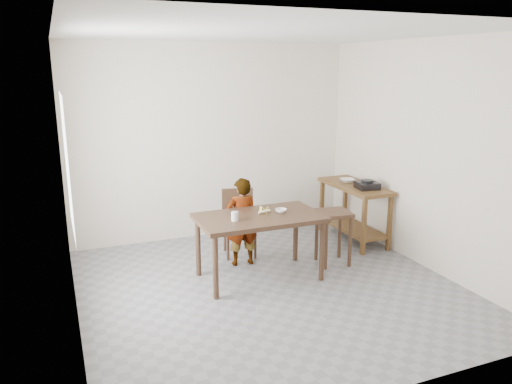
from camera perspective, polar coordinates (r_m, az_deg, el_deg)
name	(u,v)px	position (r m, az deg, el deg)	size (l,w,h in m)	color
floor	(270,289)	(5.63, 1.58, -11.06)	(4.00, 4.00, 0.04)	gray
ceiling	(272,30)	(5.10, 1.80, 18.01)	(4.00, 4.00, 0.04)	white
wall_back	(212,142)	(7.06, -5.03, 5.76)	(4.00, 0.04, 2.70)	white
wall_front	(392,223)	(3.50, 15.25, -3.45)	(4.00, 0.04, 2.70)	white
wall_left	(63,185)	(4.76, -21.14, 0.72)	(0.04, 4.00, 2.70)	white
wall_right	(426,155)	(6.28, 18.83, 3.99)	(0.04, 4.00, 2.70)	white
window_pane	(67,164)	(4.93, -20.79, 2.97)	(0.02, 1.10, 1.30)	silver
dining_table	(259,247)	(5.73, 0.38, -6.30)	(1.40, 0.80, 0.75)	#3D281A
prep_counter	(354,212)	(7.08, 11.10, -2.30)	(0.50, 1.20, 0.80)	brown
child	(242,222)	(6.06, -1.65, -3.43)	(0.40, 0.26, 1.09)	silver
dining_chair	(240,224)	(6.41, -1.89, -3.62)	(0.41, 0.41, 0.84)	#3D281A
stool	(333,237)	(6.23, 8.81, -5.16)	(0.38, 0.38, 0.67)	#3D281A
glass_tumbler	(235,216)	(5.42, -2.44, -2.78)	(0.08, 0.08, 0.10)	silver
small_bowl	(281,211)	(5.72, 2.88, -2.14)	(0.13, 0.13, 0.04)	white
banana	(264,211)	(5.68, 0.96, -2.19)	(0.15, 0.11, 0.05)	#FED14B
serving_bowl	(347,181)	(7.09, 10.39, 1.30)	(0.20, 0.20, 0.05)	white
gas_burner	(367,185)	(6.77, 12.58, 0.76)	(0.27, 0.27, 0.09)	black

